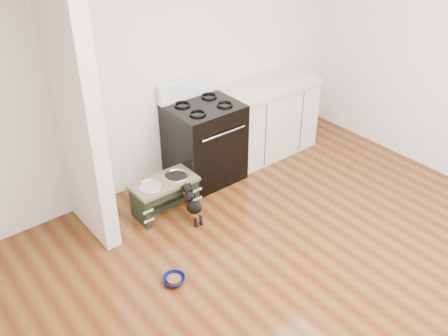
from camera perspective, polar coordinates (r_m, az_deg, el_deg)
ground at (r=4.53m, az=12.18°, el=-13.80°), size 5.00×5.00×0.00m
room_shell at (r=3.57m, az=15.10°, el=4.70°), size 5.00×5.00×5.00m
partition_wall at (r=4.58m, az=-16.63°, el=6.86°), size 0.15×0.80×2.70m
oven_range at (r=5.62m, az=-2.28°, el=3.09°), size 0.76×0.69×1.14m
cabinet_run at (r=6.20m, az=4.94°, el=5.68°), size 1.24×0.64×0.91m
dog_feeder at (r=5.20m, az=-6.80°, el=-2.52°), size 0.68×0.36×0.39m
puppy at (r=5.06m, az=-3.69°, el=-3.98°), size 0.12×0.35×0.41m
floor_bowl at (r=4.52m, az=-5.73°, el=-12.60°), size 0.21×0.21×0.06m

